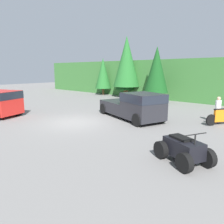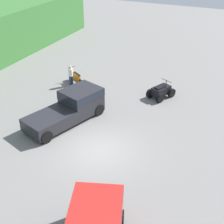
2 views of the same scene
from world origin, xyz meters
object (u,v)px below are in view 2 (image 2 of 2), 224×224
(quad_atv, at_px, (161,91))
(rider_person, at_px, (71,75))
(dirt_bike, at_px, (76,78))
(pickup_truck_second, at_px, (71,106))

(quad_atv, bearing_deg, rider_person, 122.55)
(dirt_bike, bearing_deg, pickup_truck_second, 149.39)
(pickup_truck_second, height_order, dirt_bike, pickup_truck_second)
(quad_atv, bearing_deg, pickup_truck_second, 165.27)
(pickup_truck_second, relative_size, rider_person, 3.42)
(pickup_truck_second, distance_m, quad_atv, 6.91)
(quad_atv, relative_size, rider_person, 1.36)
(pickup_truck_second, relative_size, quad_atv, 2.51)
(pickup_truck_second, bearing_deg, quad_atv, -20.76)
(pickup_truck_second, xyz_separation_m, dirt_bike, (4.73, 2.42, -0.46))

